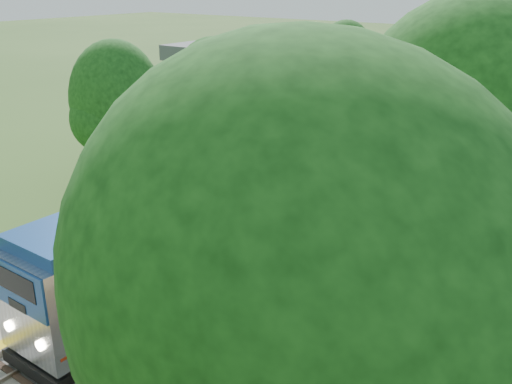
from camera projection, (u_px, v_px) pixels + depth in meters
The scene contains 6 objects.
platform at pixel (193, 216), 32.76m from camera, with size 6.40×68.00×0.38m, color gray.
yellow_stripe at pixel (231, 225), 31.10m from camera, with size 0.55×68.00×0.01m, color gold.
station_building at pixel (228, 94), 46.80m from camera, with size 8.60×6.60×8.00m.
trees_behind_platform at pixel (172, 113), 38.06m from camera, with size 7.82×53.32×7.21m.
lamppost_far at pixel (122, 227), 26.54m from camera, with size 0.40×0.40×4.02m.
signal_farside at pixel (454, 146), 32.20m from camera, with size 0.36×0.28×6.51m.
Camera 1 is at (15.72, -6.02, 13.07)m, focal length 40.00 mm.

